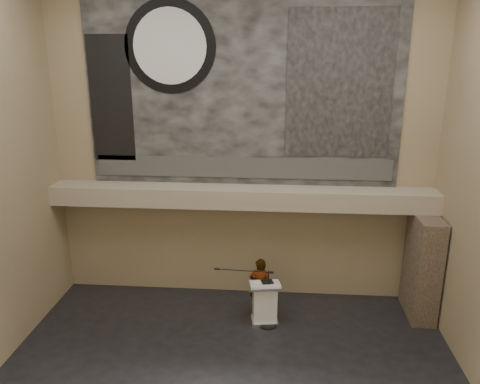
{
  "coord_description": "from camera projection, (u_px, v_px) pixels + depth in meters",
  "views": [
    {
      "loc": [
        0.89,
        -7.99,
        6.61
      ],
      "look_at": [
        0.0,
        3.2,
        3.2
      ],
      "focal_mm": 35.0,
      "sensor_mm": 36.0,
      "label": 1
    }
  ],
  "objects": [
    {
      "name": "wall_back",
      "position": [
        242.0,
        145.0,
        12.19
      ],
      "size": [
        10.0,
        0.02,
        8.5
      ],
      "primitive_type": "cube",
      "color": "#857554",
      "rests_on": "floor"
    },
    {
      "name": "banner",
      "position": [
        242.0,
        88.0,
        11.74
      ],
      "size": [
        8.0,
        0.05,
        5.0
      ],
      "primitive_type": "cube",
      "color": "black",
      "rests_on": "wall_back"
    },
    {
      "name": "speaker_person",
      "position": [
        260.0,
        286.0,
        12.04
      ],
      "size": [
        0.6,
        0.42,
        1.56
      ],
      "primitive_type": "imported",
      "rotation": [
        0.0,
        0.0,
        3.06
      ],
      "color": "white",
      "rests_on": "floor"
    },
    {
      "name": "sprinkler_right",
      "position": [
        314.0,
        209.0,
        12.07
      ],
      "size": [
        0.04,
        0.04,
        0.06
      ],
      "primitive_type": "cylinder",
      "color": "#B2893D",
      "rests_on": "soffit"
    },
    {
      "name": "sprinkler_left",
      "position": [
        181.0,
        206.0,
        12.34
      ],
      "size": [
        0.04,
        0.04,
        0.06
      ],
      "primitive_type": "cylinder",
      "color": "#B2893D",
      "rests_on": "soffit"
    },
    {
      "name": "stone_pier",
      "position": [
        422.0,
        266.0,
        11.87
      ],
      "size": [
        0.6,
        1.4,
        2.7
      ],
      "primitive_type": "cube",
      "color": "#3F3327",
      "rests_on": "floor"
    },
    {
      "name": "banner_text_strip",
      "position": [
        242.0,
        168.0,
        12.3
      ],
      "size": [
        7.76,
        0.02,
        0.55
      ],
      "primitive_type": "cube",
      "color": "#303030",
      "rests_on": "banner"
    },
    {
      "name": "binder",
      "position": [
        267.0,
        282.0,
        11.56
      ],
      "size": [
        0.34,
        0.3,
        0.04
      ],
      "primitive_type": "cube",
      "rotation": [
        0.0,
        0.0,
        0.27
      ],
      "color": "black",
      "rests_on": "lectern"
    },
    {
      "name": "banner_brick_print",
      "position": [
        111.0,
        99.0,
        12.04
      ],
      "size": [
        1.1,
        0.02,
        3.2
      ],
      "primitive_type": "cube",
      "color": "black",
      "rests_on": "banner"
    },
    {
      "name": "soffit",
      "position": [
        241.0,
        197.0,
        12.18
      ],
      "size": [
        10.0,
        0.8,
        0.5
      ],
      "primitive_type": "cube",
      "color": "gray",
      "rests_on": "wall_back"
    },
    {
      "name": "banner_clock_rim",
      "position": [
        170.0,
        46.0,
        11.54
      ],
      "size": [
        2.3,
        0.02,
        2.3
      ],
      "primitive_type": "cylinder",
      "rotation": [
        1.57,
        0.0,
        0.0
      ],
      "color": "black",
      "rests_on": "banner"
    },
    {
      "name": "banner_clock_face",
      "position": [
        170.0,
        46.0,
        11.53
      ],
      "size": [
        1.84,
        0.02,
        1.84
      ],
      "primitive_type": "cylinder",
      "rotation": [
        1.57,
        0.0,
        0.0
      ],
      "color": "silver",
      "rests_on": "banner"
    },
    {
      "name": "wall_front",
      "position": [
        182.0,
        303.0,
        4.56
      ],
      "size": [
        10.0,
        0.02,
        8.5
      ],
      "primitive_type": "cube",
      "color": "#857554",
      "rests_on": "floor"
    },
    {
      "name": "lectern",
      "position": [
        265.0,
        303.0,
        11.71
      ],
      "size": [
        0.81,
        0.63,
        1.14
      ],
      "rotation": [
        0.0,
        0.0,
        0.15
      ],
      "color": "silver",
      "rests_on": "floor"
    },
    {
      "name": "banner_building_print",
      "position": [
        340.0,
        85.0,
        11.49
      ],
      "size": [
        2.6,
        0.02,
        3.6
      ],
      "primitive_type": "cube",
      "color": "black",
      "rests_on": "banner"
    },
    {
      "name": "mic_stand",
      "position": [
        266.0,
        316.0,
        11.7
      ],
      "size": [
        1.61,
        0.52,
        1.49
      ],
      "rotation": [
        0.0,
        0.0,
        -0.06
      ],
      "color": "black",
      "rests_on": "floor"
    },
    {
      "name": "papers",
      "position": [
        259.0,
        284.0,
        11.5
      ],
      "size": [
        0.31,
        0.36,
        0.0
      ],
      "primitive_type": "cube",
      "rotation": [
        0.0,
        0.0,
        0.34
      ],
      "color": "white",
      "rests_on": "lectern"
    }
  ]
}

